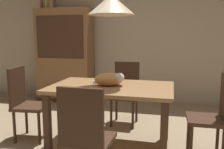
# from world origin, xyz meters

# --- Properties ---
(back_wall) EXTENTS (6.40, 0.10, 2.90)m
(back_wall) POSITION_xyz_m (0.00, 2.65, 1.45)
(back_wall) COLOR beige
(back_wall) RESTS_ON ground
(dining_table) EXTENTS (1.40, 0.90, 0.75)m
(dining_table) POSITION_xyz_m (0.07, 0.42, 0.65)
(dining_table) COLOR #A87A4C
(dining_table) RESTS_ON ground
(chair_right_side) EXTENTS (0.41, 0.41, 0.93)m
(chair_right_side) POSITION_xyz_m (1.20, 0.42, 0.51)
(chair_right_side) COLOR #472D1E
(chair_right_side) RESTS_ON ground
(chair_left_side) EXTENTS (0.44, 0.44, 0.93)m
(chair_left_side) POSITION_xyz_m (-1.06, 0.41, 0.51)
(chair_left_side) COLOR #472D1E
(chair_left_side) RESTS_ON ground
(chair_near_front) EXTENTS (0.41, 0.41, 0.93)m
(chair_near_front) POSITION_xyz_m (0.07, -0.46, 0.51)
(chair_near_front) COLOR #472D1E
(chair_near_front) RESTS_ON ground
(chair_far_back) EXTENTS (0.41, 0.41, 0.93)m
(chair_far_back) POSITION_xyz_m (0.07, 1.30, 0.51)
(chair_far_back) COLOR #472D1E
(chair_far_back) RESTS_ON ground
(cat_sleeping) EXTENTS (0.41, 0.33, 0.16)m
(cat_sleeping) POSITION_xyz_m (0.05, 0.43, 0.83)
(cat_sleeping) COLOR #E59951
(cat_sleeping) RESTS_ON dining_table
(pendant_lamp) EXTENTS (0.52, 0.52, 1.30)m
(pendant_lamp) POSITION_xyz_m (0.07, 0.42, 1.66)
(pendant_lamp) COLOR beige
(hutch_bookcase) EXTENTS (1.12, 0.45, 1.85)m
(hutch_bookcase) POSITION_xyz_m (-1.37, 2.32, 0.89)
(hutch_bookcase) COLOR olive
(hutch_bookcase) RESTS_ON ground
(book_red_tall) EXTENTS (0.04, 0.22, 0.28)m
(book_red_tall) POSITION_xyz_m (-1.80, 2.32, 1.99)
(book_red_tall) COLOR #B73833
(book_red_tall) RESTS_ON hutch_bookcase
(book_green_slim) EXTENTS (0.03, 0.20, 0.26)m
(book_green_slim) POSITION_xyz_m (-1.75, 2.32, 1.98)
(book_green_slim) COLOR #427A4C
(book_green_slim) RESTS_ON hutch_bookcase
(book_yellow_short) EXTENTS (0.04, 0.20, 0.18)m
(book_yellow_short) POSITION_xyz_m (-1.70, 2.32, 1.94)
(book_yellow_short) COLOR gold
(book_yellow_short) RESTS_ON hutch_bookcase
(book_brown_thick) EXTENTS (0.06, 0.24, 0.22)m
(book_brown_thick) POSITION_xyz_m (-1.63, 2.32, 1.96)
(book_brown_thick) COLOR brown
(book_brown_thick) RESTS_ON hutch_bookcase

